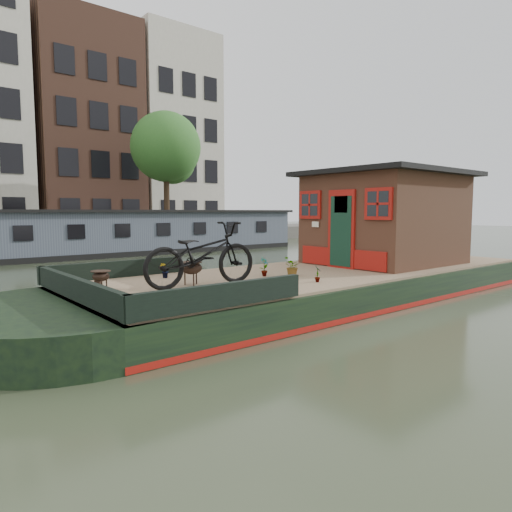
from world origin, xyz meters
TOP-DOWN VIEW (x-y plane):
  - ground at (0.00, 0.00)m, footprint 120.00×120.00m
  - houseboat_hull at (-1.33, 0.00)m, footprint 14.01×4.02m
  - houseboat_deck at (0.00, 0.00)m, footprint 11.80×3.80m
  - bow_bulwark at (-5.07, 0.00)m, footprint 3.00×4.00m
  - cabin at (2.19, 0.00)m, footprint 4.00×3.50m
  - bicycle at (-3.71, -0.16)m, footprint 2.31×0.93m
  - potted_plant_a at (-1.96, 0.11)m, footprint 0.26×0.21m
  - potted_plant_b at (-3.72, 1.24)m, footprint 0.21×0.21m
  - potted_plant_c at (-1.47, -0.25)m, footprint 0.47×0.45m
  - potted_plant_e at (-1.68, -1.18)m, footprint 0.20×0.21m
  - brazier_front at (-3.77, 0.09)m, footprint 0.43×0.43m
  - brazier_rear at (-5.37, 0.41)m, footprint 0.45×0.45m
  - bollard_port at (-5.20, 1.01)m, footprint 0.17×0.17m
  - bollard_stbd at (-5.55, -0.92)m, footprint 0.16×0.16m
  - far_houseboat at (0.00, 14.00)m, footprint 20.40×4.40m
  - quay at (0.00, 20.50)m, footprint 60.00×6.00m
  - townhouse_row at (0.15, 27.50)m, footprint 27.25×8.00m
  - tree_right at (6.14, 19.07)m, footprint 4.40×4.40m

SIDE VIEW (x-z plane):
  - ground at x=0.00m, z-range 0.00..0.00m
  - houseboat_hull at x=-1.33m, z-range -0.03..0.57m
  - quay at x=0.00m, z-range 0.00..0.90m
  - houseboat_deck at x=0.00m, z-range 0.60..0.65m
  - bollard_stbd at x=-5.55m, z-range 0.65..0.83m
  - bollard_port at x=-5.20m, z-range 0.65..0.84m
  - potted_plant_b at x=-3.72m, z-range 0.65..0.95m
  - potted_plant_e at x=-1.68m, z-range 0.65..0.99m
  - bow_bulwark at x=-5.07m, z-range 0.65..1.00m
  - brazier_rear at x=-5.37m, z-range 0.65..1.02m
  - potted_plant_c at x=-1.47m, z-range 0.65..1.06m
  - potted_plant_a at x=-1.96m, z-range 0.65..1.07m
  - brazier_front at x=-3.77m, z-range 0.65..1.09m
  - far_houseboat at x=0.00m, z-range -0.09..2.02m
  - bicycle at x=-3.71m, z-range 0.65..1.84m
  - cabin at x=2.19m, z-range 0.67..3.09m
  - tree_right at x=6.14m, z-range 2.19..9.59m
  - townhouse_row at x=0.15m, z-range -0.35..16.15m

